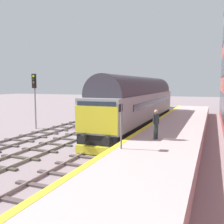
% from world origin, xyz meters
% --- Properties ---
extents(ground_plane, '(140.00, 140.00, 0.00)m').
position_xyz_m(ground_plane, '(0.00, 0.00, 0.00)').
color(ground_plane, gray).
rests_on(ground_plane, ground).
extents(track_main, '(2.50, 60.00, 0.15)m').
position_xyz_m(track_main, '(0.00, -0.00, 0.06)').
color(track_main, gray).
rests_on(track_main, ground).
extents(track_adjacent_west, '(2.50, 60.00, 0.15)m').
position_xyz_m(track_adjacent_west, '(-3.57, 0.00, 0.06)').
color(track_adjacent_west, gray).
rests_on(track_adjacent_west, ground).
extents(track_adjacent_far_west, '(2.50, 60.00, 0.15)m').
position_xyz_m(track_adjacent_far_west, '(-6.69, 0.00, 0.06)').
color(track_adjacent_far_west, slate).
rests_on(track_adjacent_far_west, ground).
extents(station_platform, '(4.00, 44.00, 1.01)m').
position_xyz_m(station_platform, '(3.60, 0.00, 0.50)').
color(station_platform, '#B7A4A3').
rests_on(station_platform, ground).
extents(diesel_locomotive, '(2.74, 18.35, 4.68)m').
position_xyz_m(diesel_locomotive, '(0.00, 6.95, 2.48)').
color(diesel_locomotive, black).
rests_on(diesel_locomotive, ground).
extents(signal_post_mid, '(0.44, 0.22, 4.94)m').
position_xyz_m(signal_post_mid, '(-8.80, 3.79, 3.21)').
color(signal_post_mid, gray).
rests_on(signal_post_mid, ground).
extents(platform_number_sign, '(0.10, 0.44, 2.11)m').
position_xyz_m(platform_number_sign, '(2.14, -3.80, 2.40)').
color(platform_number_sign, slate).
rests_on(platform_number_sign, station_platform).
extents(waiting_passenger, '(0.46, 0.47, 1.64)m').
position_xyz_m(waiting_passenger, '(3.23, -1.11, 1.99)').
color(waiting_passenger, '#263431').
rests_on(waiting_passenger, station_platform).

